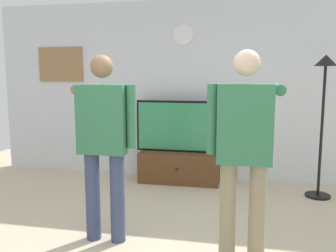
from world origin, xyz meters
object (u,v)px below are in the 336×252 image
at_px(wall_clock, 183,35).
at_px(person_standing_nearer_lamp, 104,137).
at_px(framed_picture, 61,64).
at_px(person_standing_nearer_couch, 244,145).
at_px(television, 180,126).
at_px(floor_lamp, 324,97).
at_px(tv_stand, 179,167).

relative_size(wall_clock, person_standing_nearer_lamp, 0.17).
distance_m(framed_picture, person_standing_nearer_couch, 3.93).
bearing_deg(television, wall_clock, 90.00).
relative_size(television, floor_lamp, 0.71).
distance_m(tv_stand, person_standing_nearer_couch, 2.53).
relative_size(framed_picture, floor_lamp, 0.41).
bearing_deg(person_standing_nearer_couch, television, 112.24).
distance_m(framed_picture, person_standing_nearer_lamp, 2.93).
height_order(television, wall_clock, wall_clock).
bearing_deg(tv_stand, person_standing_nearer_couch, -67.34).
relative_size(television, person_standing_nearer_lamp, 0.74).
xyz_separation_m(framed_picture, person_standing_nearer_couch, (2.94, -2.51, -0.73)).
relative_size(tv_stand, framed_picture, 1.56).
bearing_deg(person_standing_nearer_couch, wall_clock, 110.26).
bearing_deg(framed_picture, wall_clock, -0.14).
height_order(television, person_standing_nearer_couch, person_standing_nearer_couch).
bearing_deg(framed_picture, tv_stand, -8.35).
bearing_deg(person_standing_nearer_couch, floor_lamp, 63.19).
bearing_deg(floor_lamp, television, 170.26).
distance_m(tv_stand, television, 0.61).
bearing_deg(tv_stand, framed_picture, 171.65).
height_order(tv_stand, person_standing_nearer_couch, person_standing_nearer_couch).
relative_size(wall_clock, person_standing_nearer_couch, 0.16).
xyz_separation_m(television, floor_lamp, (1.90, -0.33, 0.48)).
xyz_separation_m(floor_lamp, person_standing_nearer_lamp, (-2.28, -1.74, -0.30)).
distance_m(television, floor_lamp, 1.99).
bearing_deg(wall_clock, person_standing_nearer_lamp, -99.15).
bearing_deg(person_standing_nearer_couch, person_standing_nearer_lamp, 171.33).
bearing_deg(person_standing_nearer_couch, framed_picture, 139.46).
distance_m(tv_stand, wall_clock, 1.98).
relative_size(tv_stand, wall_clock, 3.98).
xyz_separation_m(television, person_standing_nearer_lamp, (-0.37, -2.06, 0.19)).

